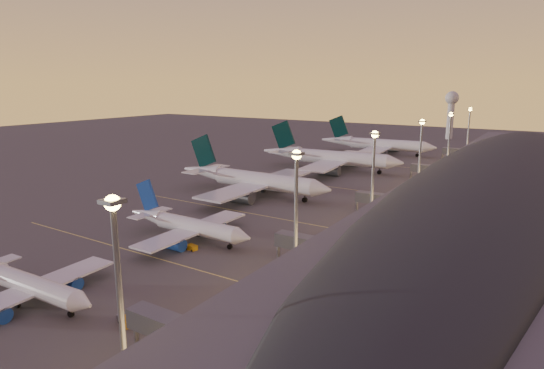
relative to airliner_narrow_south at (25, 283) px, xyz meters
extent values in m
plane|color=#44423F|center=(0.78, 31.32, -3.18)|extent=(700.00, 700.00, 0.00)
cylinder|color=silver|center=(2.99, 0.14, 0.06)|extent=(21.43, 4.62, 3.62)
cone|color=silver|center=(15.33, 0.72, 0.06)|extent=(3.60, 3.78, 3.62)
cube|color=silver|center=(1.96, 0.09, -0.58)|extent=(7.61, 30.76, 0.40)
cylinder|color=navy|center=(2.33, 6.83, -1.80)|extent=(4.93, 2.94, 2.72)
cylinder|color=black|center=(11.91, 0.56, -2.47)|extent=(0.30, 0.30, 1.43)
cylinder|color=black|center=(11.91, 0.56, -2.68)|extent=(1.04, 0.68, 1.01)
cylinder|color=black|center=(1.15, 2.59, -2.47)|extent=(0.30, 0.30, 1.43)
cylinder|color=black|center=(1.15, 2.59, -2.68)|extent=(1.04, 0.68, 1.01)
cylinder|color=black|center=(1.39, -2.47, -2.47)|extent=(0.30, 0.30, 1.43)
cylinder|color=black|center=(1.39, -2.47, -2.68)|extent=(1.04, 0.68, 1.01)
cylinder|color=silver|center=(4.75, 39.48, 0.41)|extent=(23.63, 4.13, 4.02)
cone|color=silver|center=(18.46, 39.54, 0.41)|extent=(3.83, 4.04, 4.02)
cone|color=silver|center=(-12.38, 39.39, 0.91)|extent=(10.68, 4.07, 4.02)
cube|color=silver|center=(3.61, 39.47, -0.29)|extent=(7.02, 33.88, 0.44)
cylinder|color=navy|center=(4.33, 46.92, -1.65)|extent=(5.34, 3.04, 3.01)
cylinder|color=navy|center=(4.40, 32.03, -1.65)|extent=(5.34, 3.04, 3.01)
cube|color=navy|center=(-11.85, 39.40, 6.12)|extent=(7.37, 0.64, 8.72)
cube|color=silver|center=(-11.09, 39.40, 1.52)|extent=(3.87, 12.20, 0.28)
cylinder|color=black|center=(14.66, 39.52, -2.39)|extent=(0.32, 0.32, 1.59)
cylinder|color=black|center=(14.66, 39.52, -2.62)|extent=(1.13, 0.71, 1.13)
cylinder|color=black|center=(2.83, 42.28, -2.39)|extent=(0.32, 0.32, 1.59)
cylinder|color=black|center=(2.83, 42.28, -2.62)|extent=(1.13, 0.71, 1.13)
cylinder|color=black|center=(2.86, 36.65, -2.39)|extent=(0.32, 0.32, 1.59)
cylinder|color=black|center=(2.86, 36.65, -2.62)|extent=(1.13, 0.71, 1.13)
cylinder|color=silver|center=(-6.89, 86.30, 1.96)|extent=(37.86, 5.91, 5.72)
cone|color=silver|center=(15.08, 86.19, 1.96)|extent=(6.13, 5.75, 5.72)
cone|color=silver|center=(-34.36, 86.43, 2.68)|extent=(17.12, 5.81, 5.72)
cube|color=silver|center=(-8.73, 86.31, 0.96)|extent=(11.26, 55.36, 0.63)
cylinder|color=#575A5F|center=(-7.44, 98.47, -0.97)|extent=(8.57, 4.33, 4.29)
cylinder|color=#575A5F|center=(-7.57, 74.13, -0.97)|extent=(8.57, 4.33, 4.29)
cube|color=black|center=(-33.50, 86.43, 10.07)|extent=(11.29, 0.91, 12.70)
cube|color=silver|center=(-32.28, 86.42, 3.54)|extent=(6.20, 19.94, 0.40)
cylinder|color=black|center=(9.00, 86.22, -2.04)|extent=(0.46, 0.46, 2.29)
cylinder|color=black|center=(9.00, 86.22, -2.38)|extent=(1.61, 1.01, 1.60)
cylinder|color=black|center=(-9.93, 90.32, -2.04)|extent=(0.46, 0.46, 2.29)
cylinder|color=black|center=(-9.93, 90.32, -2.38)|extent=(1.61, 1.01, 1.60)
cylinder|color=black|center=(-9.97, 82.31, -2.04)|extent=(0.46, 0.46, 2.29)
cylinder|color=black|center=(-9.97, 82.31, -2.38)|extent=(1.61, 1.01, 1.60)
cylinder|color=silver|center=(-3.70, 142.99, 2.34)|extent=(40.97, 9.13, 6.14)
cone|color=silver|center=(19.83, 144.73, 2.34)|extent=(6.99, 6.61, 6.14)
cone|color=silver|center=(-33.11, 140.81, 3.11)|extent=(18.75, 7.48, 6.14)
cube|color=silver|center=(-5.66, 142.84, 1.27)|extent=(16.15, 60.10, 0.68)
cylinder|color=#575A5F|center=(-5.32, 155.97, -0.80)|extent=(9.49, 5.27, 4.61)
cylinder|color=#575A5F|center=(-3.39, 129.91, -0.80)|extent=(9.49, 5.27, 4.61)
cube|color=black|center=(-32.19, 140.88, 11.05)|extent=(12.15, 1.81, 13.63)
cube|color=silver|center=(-30.89, 140.97, 4.03)|extent=(8.11, 21.80, 0.43)
cylinder|color=black|center=(13.32, 144.25, -1.96)|extent=(0.53, 0.53, 2.46)
cylinder|color=black|center=(13.32, 144.25, -2.32)|extent=(1.79, 1.20, 1.72)
cylinder|color=black|center=(-7.29, 147.03, -1.96)|extent=(0.53, 0.53, 2.46)
cylinder|color=black|center=(-7.29, 147.03, -2.32)|extent=(1.79, 1.20, 1.72)
cylinder|color=black|center=(-6.65, 138.46, -1.96)|extent=(0.53, 0.53, 2.46)
cylinder|color=black|center=(-6.65, 138.46, -2.32)|extent=(1.79, 1.20, 1.72)
cylinder|color=silver|center=(-2.46, 199.02, 2.13)|extent=(39.35, 8.57, 5.90)
cone|color=silver|center=(20.15, 200.58, 2.13)|extent=(6.69, 6.32, 5.90)
cone|color=silver|center=(-30.72, 197.07, 2.87)|extent=(17.99, 7.10, 5.90)
cube|color=silver|center=(-4.34, 198.89, 1.09)|extent=(15.23, 57.70, 0.65)
cylinder|color=#575A5F|center=(-3.95, 211.50, -0.90)|extent=(9.10, 5.02, 4.43)
cylinder|color=#575A5F|center=(-2.22, 186.45, -0.90)|extent=(9.10, 5.02, 4.43)
cube|color=black|center=(-29.84, 197.13, 10.49)|extent=(11.68, 1.68, 13.10)
cube|color=silver|center=(-28.59, 197.22, 3.75)|extent=(7.69, 20.92, 0.41)
cylinder|color=black|center=(13.90, 200.15, -2.00)|extent=(0.50, 0.50, 2.36)
cylinder|color=black|center=(13.90, 200.15, -2.36)|extent=(1.72, 1.14, 1.65)
cylinder|color=black|center=(-5.88, 202.93, -2.00)|extent=(0.50, 0.50, 2.36)
cylinder|color=black|center=(-5.88, 202.93, -2.36)|extent=(1.72, 1.14, 1.65)
cylinder|color=black|center=(-5.31, 194.68, -2.00)|extent=(0.50, 0.50, 2.36)
cylinder|color=black|center=(-5.31, 194.68, -2.36)|extent=(1.72, 1.14, 1.65)
cube|color=#515055|center=(62.78, 103.82, 2.82)|extent=(40.00, 255.00, 12.00)
ellipsoid|color=black|center=(62.78, 103.82, 8.82)|extent=(39.00, 253.00, 10.92)
cube|color=#FFBD61|center=(42.58, 103.82, 1.82)|extent=(0.40, 244.80, 8.00)
cube|color=#575A5F|center=(34.78, 1.32, 1.32)|extent=(16.00, 3.20, 3.00)
cylinder|color=slate|center=(26.78, 1.32, -0.98)|extent=(0.70, 0.70, 4.40)
cube|color=#575A5F|center=(34.78, 41.32, 1.32)|extent=(16.00, 3.20, 3.00)
cylinder|color=slate|center=(26.78, 41.32, -0.98)|extent=(0.70, 0.70, 4.40)
cube|color=#575A5F|center=(34.78, 86.32, 1.32)|extent=(16.00, 3.20, 3.00)
cylinder|color=slate|center=(26.78, 86.32, -0.98)|extent=(0.70, 0.70, 4.40)
cube|color=#575A5F|center=(34.78, 143.32, 1.32)|extent=(16.00, 3.20, 3.00)
cylinder|color=slate|center=(26.78, 143.32, -0.98)|extent=(0.70, 0.70, 4.40)
cube|color=#575A5F|center=(34.78, 199.32, 1.32)|extent=(16.00, 3.20, 3.00)
cylinder|color=slate|center=(26.78, 199.32, -0.98)|extent=(0.70, 0.70, 4.40)
cylinder|color=slate|center=(36.78, -8.68, 9.32)|extent=(0.70, 0.70, 25.00)
cube|color=slate|center=(36.78, -8.68, 22.02)|extent=(2.20, 2.20, 0.50)
sphere|color=#FFCD53|center=(36.78, -8.68, 21.82)|extent=(1.80, 1.80, 1.80)
cylinder|color=slate|center=(36.78, 31.32, 9.32)|extent=(0.70, 0.70, 25.00)
cube|color=slate|center=(36.78, 31.32, 22.02)|extent=(2.20, 2.20, 0.50)
sphere|color=#FFCD53|center=(36.78, 31.32, 21.82)|extent=(1.80, 1.80, 1.80)
cylinder|color=slate|center=(36.78, 71.32, 9.32)|extent=(0.70, 0.70, 25.00)
cube|color=slate|center=(36.78, 71.32, 22.02)|extent=(2.20, 2.20, 0.50)
sphere|color=#FFCD53|center=(36.78, 71.32, 21.82)|extent=(1.80, 1.80, 1.80)
cylinder|color=slate|center=(36.78, 116.32, 9.32)|extent=(0.70, 0.70, 25.00)
cube|color=slate|center=(36.78, 116.32, 22.02)|extent=(2.20, 2.20, 0.50)
sphere|color=#FFCD53|center=(36.78, 116.32, 21.82)|extent=(1.80, 1.80, 1.80)
cylinder|color=slate|center=(36.78, 161.32, 9.32)|extent=(0.70, 0.70, 25.00)
cube|color=slate|center=(36.78, 161.32, 22.02)|extent=(2.20, 2.20, 0.50)
sphere|color=#FFCD53|center=(36.78, 161.32, 21.82)|extent=(1.80, 1.80, 1.80)
cylinder|color=slate|center=(36.78, 206.32, 9.32)|extent=(0.70, 0.70, 25.00)
cube|color=slate|center=(36.78, 206.32, 22.02)|extent=(2.20, 2.20, 0.50)
sphere|color=#FFCD53|center=(36.78, 206.32, 21.82)|extent=(1.80, 1.80, 1.80)
cylinder|color=silver|center=(10.78, 291.32, 9.82)|extent=(4.40, 4.40, 26.00)
sphere|color=silver|center=(10.78, 291.32, 24.82)|extent=(9.00, 9.00, 9.00)
cube|color=#D8C659|center=(0.78, 26.32, -3.18)|extent=(90.00, 0.36, 0.00)
cube|color=#D8C659|center=(0.78, 66.32, -3.18)|extent=(90.00, 0.36, 0.00)
cube|color=#D8C659|center=(0.78, 111.32, -3.18)|extent=(90.00, 0.36, 0.00)
cube|color=#D8C659|center=(0.78, 166.32, -3.18)|extent=(90.00, 0.36, 0.00)
cube|color=#CB8A0F|center=(21.77, 3.67, -2.58)|extent=(3.07, 2.50, 1.22)
cube|color=#575A5F|center=(19.91, 4.39, -2.74)|extent=(1.96, 1.90, 0.88)
cylinder|color=black|center=(22.99, 4.09, -2.94)|extent=(0.53, 0.36, 0.49)
cylinder|color=black|center=(22.40, 2.54, -2.94)|extent=(0.53, 0.36, 0.49)
cylinder|color=black|center=(21.14, 4.80, -2.94)|extent=(0.53, 0.36, 0.49)
cylinder|color=black|center=(20.54, 3.26, -2.94)|extent=(0.53, 0.36, 0.49)
cube|color=#CB8A0F|center=(26.14, 4.81, -2.63)|extent=(2.85, 2.67, 1.11)
cube|color=#575A5F|center=(24.68, 3.72, -2.78)|extent=(1.92, 1.90, 0.81)
cylinder|color=black|center=(26.41, 5.96, -2.96)|extent=(0.47, 0.41, 0.44)
cylinder|color=black|center=(27.32, 4.75, -2.96)|extent=(0.47, 0.41, 0.44)
cylinder|color=black|center=(24.96, 4.88, -2.96)|extent=(0.47, 0.41, 0.44)
cylinder|color=black|center=(25.86, 3.66, -2.96)|extent=(0.47, 0.41, 0.44)
cube|color=#CB8A0F|center=(7.59, 34.40, -2.60)|extent=(2.75, 1.96, 1.16)
cube|color=#575A5F|center=(5.71, 34.70, -2.76)|extent=(1.67, 1.59, 0.84)
cylinder|color=black|center=(8.65, 35.03, -2.95)|extent=(0.49, 0.26, 0.46)
cylinder|color=black|center=(8.40, 33.47, -2.95)|extent=(0.49, 0.26, 0.46)
cylinder|color=black|center=(6.78, 35.33, -2.95)|extent=(0.49, 0.26, 0.46)
cylinder|color=black|center=(6.53, 33.77, -2.95)|extent=(0.49, 0.26, 0.46)
camera|label=1|loc=(76.50, -39.08, 34.31)|focal=30.00mm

